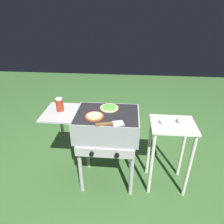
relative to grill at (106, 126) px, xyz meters
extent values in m
plane|color=#38602D|center=(0.01, 0.00, -0.76)|extent=(8.00, 8.00, 0.00)
cube|color=gray|center=(0.01, 0.00, 0.02)|extent=(0.64, 0.48, 0.24)
cube|color=black|center=(0.01, 0.00, 0.14)|extent=(0.61, 0.46, 0.01)
cube|color=#9E9E9E|center=(-0.47, 0.00, 0.13)|extent=(0.32, 0.41, 0.02)
cube|color=#9E9E9E|center=(-0.47, 0.00, 0.02)|extent=(0.02, 0.02, 0.24)
cube|color=#9E9E9E|center=(0.01, -0.25, -0.15)|extent=(0.58, 0.02, 0.10)
cylinder|color=black|center=(-0.11, -0.27, -0.15)|extent=(0.04, 0.02, 0.04)
cylinder|color=black|center=(0.13, -0.27, -0.15)|extent=(0.04, 0.02, 0.04)
cylinder|color=#9E9E9E|center=(-0.26, -0.19, -0.43)|extent=(0.04, 0.04, 0.66)
cylinder|color=#9E9E9E|center=(0.28, -0.19, -0.43)|extent=(0.04, 0.04, 0.66)
cylinder|color=#9E9E9E|center=(-0.26, 0.19, -0.43)|extent=(0.04, 0.04, 0.66)
cylinder|color=#9E9E9E|center=(0.28, 0.19, -0.43)|extent=(0.04, 0.04, 0.66)
cylinder|color=#C64723|center=(-0.10, -0.07, 0.15)|extent=(0.18, 0.18, 0.01)
cylinder|color=#EDD17A|center=(-0.10, -0.07, 0.16)|extent=(0.14, 0.14, 0.01)
sphere|color=#EDC26A|center=(-0.09, -0.09, 0.17)|extent=(0.02, 0.02, 0.02)
sphere|color=#E8CB6B|center=(-0.05, -0.10, 0.17)|extent=(0.02, 0.02, 0.02)
sphere|color=#EEDD71|center=(-0.11, -0.05, 0.17)|extent=(0.02, 0.02, 0.02)
cylinder|color=#E0C17F|center=(0.03, 0.11, 0.15)|extent=(0.19, 0.19, 0.01)
cylinder|color=#4C8C38|center=(0.03, 0.11, 0.16)|extent=(0.16, 0.16, 0.01)
sphere|color=#407D3B|center=(0.00, 0.10, 0.17)|extent=(0.02, 0.02, 0.02)
sphere|color=#547735|center=(0.01, 0.15, 0.17)|extent=(0.02, 0.02, 0.02)
sphere|color=#518939|center=(0.03, 0.13, 0.17)|extent=(0.02, 0.02, 0.02)
cylinder|color=maroon|center=(-0.47, 0.03, 0.21)|extent=(0.07, 0.07, 0.12)
cylinder|color=silver|center=(-0.47, 0.03, 0.27)|extent=(0.07, 0.07, 0.01)
cube|color=#B7BABF|center=(0.14, -0.18, 0.15)|extent=(0.12, 0.11, 0.01)
cube|color=brown|center=(0.01, -0.21, 0.15)|extent=(0.16, 0.06, 0.02)
cube|color=beige|center=(0.67, 0.00, 0.05)|extent=(0.44, 0.36, 0.02)
cylinder|color=beige|center=(0.48, -0.15, -0.36)|extent=(0.04, 0.04, 0.79)
cylinder|color=beige|center=(0.86, -0.15, -0.36)|extent=(0.04, 0.04, 0.79)
cylinder|color=beige|center=(0.48, 0.15, -0.36)|extent=(0.04, 0.04, 0.79)
cylinder|color=beige|center=(0.86, 0.15, -0.36)|extent=(0.04, 0.04, 0.79)
cylinder|color=silver|center=(0.77, 0.02, 0.08)|extent=(0.12, 0.12, 0.04)
cylinder|color=#4C7533|center=(0.77, 0.02, 0.07)|extent=(0.10, 0.10, 0.02)
cylinder|color=silver|center=(0.60, -0.01, 0.08)|extent=(0.12, 0.12, 0.04)
cylinder|color=maroon|center=(0.60, -0.01, 0.07)|extent=(0.10, 0.10, 0.02)
camera|label=1|loc=(0.21, -1.73, 1.11)|focal=32.22mm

